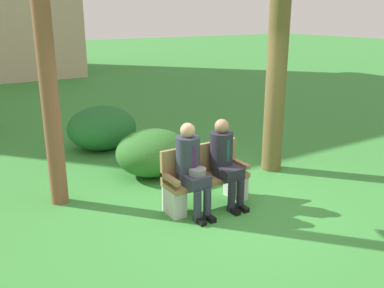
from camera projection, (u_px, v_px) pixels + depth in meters
ground_plane at (225, 210)px, 6.12m from camera, size 80.00×80.00×0.00m
park_bench at (205, 180)px, 6.22m from camera, size 1.29×0.44×0.90m
seated_man_left at (191, 165)px, 5.86m from camera, size 0.34×0.72×1.30m
seated_man_right at (225, 158)px, 6.16m from camera, size 0.34×0.72×1.28m
shrub_near_bench at (153, 152)px, 7.38m from camera, size 1.30×1.20×0.82m
shrub_mid_lawn at (102, 128)px, 8.79m from camera, size 1.44×1.32×0.90m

